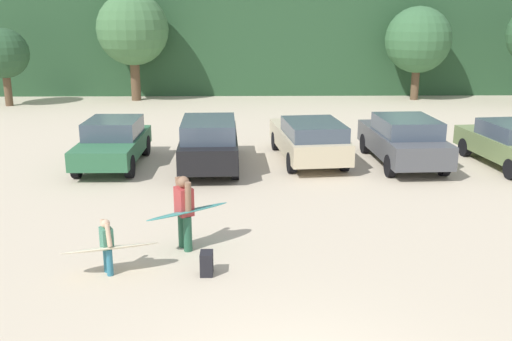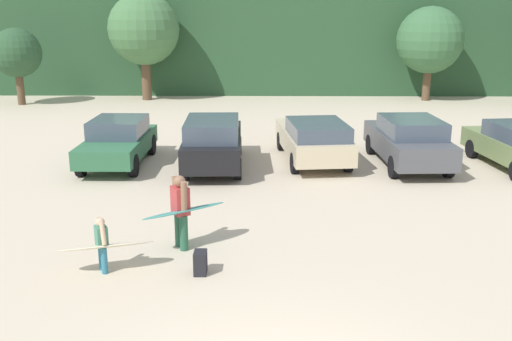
% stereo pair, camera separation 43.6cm
% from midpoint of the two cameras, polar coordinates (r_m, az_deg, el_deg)
% --- Properties ---
extents(hillside_ridge, '(108.00, 12.00, 6.42)m').
position_cam_midpoint_polar(hillside_ridge, '(40.16, -0.29, 13.04)').
color(hillside_ridge, '#284C2D').
rests_on(hillside_ridge, ground_plane).
extents(tree_left, '(2.55, 2.55, 4.00)m').
position_cam_midpoint_polar(tree_left, '(33.34, -23.76, 10.39)').
color(tree_left, brown).
rests_on(tree_left, ground_plane).
extents(tree_far_left, '(3.89, 3.89, 5.81)m').
position_cam_midpoint_polar(tree_far_left, '(33.22, -12.32, 13.29)').
color(tree_far_left, brown).
rests_on(tree_far_left, ground_plane).
extents(tree_center_right, '(3.60, 3.60, 5.09)m').
position_cam_midpoint_polar(tree_center_right, '(33.90, 15.19, 12.19)').
color(tree_center_right, brown).
rests_on(tree_center_right, ground_plane).
extents(parked_car_forest_green, '(1.83, 4.30, 1.48)m').
position_cam_midpoint_polar(parked_car_forest_green, '(19.41, -14.40, 2.73)').
color(parked_car_forest_green, '#2D6642').
rests_on(parked_car_forest_green, ground_plane).
extents(parked_car_black, '(1.93, 4.69, 1.63)m').
position_cam_midpoint_polar(parked_car_black, '(18.53, -5.27, 2.81)').
color(parked_car_black, black).
rests_on(parked_car_black, ground_plane).
extents(parked_car_champagne, '(2.36, 4.92, 1.45)m').
position_cam_midpoint_polar(parked_car_champagne, '(19.37, 4.55, 3.15)').
color(parked_car_champagne, beige).
rests_on(parked_car_champagne, ground_plane).
extents(parked_car_dark_gray, '(2.07, 4.72, 1.58)m').
position_cam_midpoint_polar(parked_car_dark_gray, '(19.46, 13.56, 2.98)').
color(parked_car_dark_gray, '#4C4F54').
rests_on(parked_car_dark_gray, ground_plane).
extents(parked_car_olive_green, '(2.29, 4.57, 1.44)m').
position_cam_midpoint_polar(parked_car_olive_green, '(20.32, 23.17, 2.44)').
color(parked_car_olive_green, '#6B7F4C').
rests_on(parked_car_olive_green, ground_plane).
extents(person_adult, '(0.45, 0.61, 1.59)m').
position_cam_midpoint_polar(person_adult, '(12.25, -8.04, -3.68)').
color(person_adult, '#26593F').
rests_on(person_adult, ground_plane).
extents(person_child, '(0.33, 0.48, 1.10)m').
position_cam_midpoint_polar(person_child, '(11.51, -15.42, -6.87)').
color(person_child, teal).
rests_on(person_child, ground_plane).
extents(surfboard_teal, '(1.87, 1.57, 0.23)m').
position_cam_midpoint_polar(surfboard_teal, '(12.30, -7.67, -3.99)').
color(surfboard_teal, teal).
extents(surfboard_cream, '(1.92, 1.01, 0.25)m').
position_cam_midpoint_polar(surfboard_cream, '(11.57, -15.11, -7.33)').
color(surfboard_cream, beige).
extents(backpack_dropped, '(0.24, 0.34, 0.45)m').
position_cam_midpoint_polar(backpack_dropped, '(11.29, -5.96, -9.01)').
color(backpack_dropped, black).
rests_on(backpack_dropped, ground_plane).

